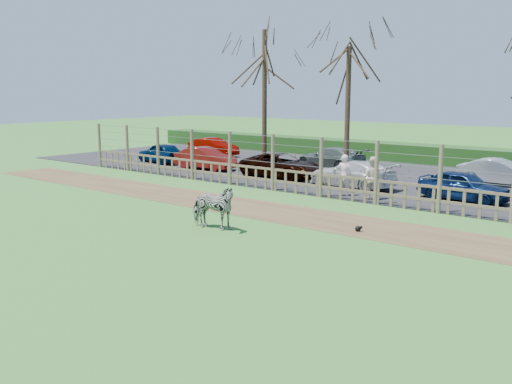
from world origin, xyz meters
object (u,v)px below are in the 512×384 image
Objects in this scene: tree_mid at (348,80)px; car_1 at (205,158)px; tree_left at (265,66)px; car_0 at (161,153)px; visitor_b at (372,178)px; car_3 at (352,174)px; car_9 at (331,158)px; visitor_a at (344,175)px; car_2 at (281,165)px; car_4 at (463,186)px; car_7 at (213,147)px; crow at (358,229)px; zebra at (212,207)px; car_11 at (499,172)px.

tree_mid is 1.87× the size of car_1.
car_0 is (-7.01, -1.15, -4.98)m from tree_left.
visitor_b reaches higher than car_1.
car_3 and car_9 have the same top height.
visitor_a reaches higher than car_2.
tree_left reaches higher than car_9.
car_7 is (-18.41, 5.16, 0.00)m from car_4.
crow is 7.01m from car_4.
zebra is 15.16m from car_11.
visitor_a is 1.25m from visitor_b.
tree_left is 14.77m from crow.
car_1 is (-2.95, -1.54, -4.98)m from tree_left.
car_3 is (9.32, -0.14, 0.00)m from car_1.
tree_left is 12.58m from car_4.
crow is at bearing 175.21° from car_11.
car_3 is (6.37, -1.68, -4.98)m from tree_left.
visitor_a is 0.47× the size of car_11.
visitor_a is 4.70m from car_4.
visitor_b is 6.95× the size of crow.
visitor_b is 5.51m from crow.
visitor_b is 15.64m from car_0.
visitor_a reaches higher than car_4.
visitor_a is 8.07m from car_11.
car_2 is (5.05, 0.22, 0.00)m from car_1.
car_2 is at bearing -135.95° from tree_mid.
car_11 is at bearing -62.94° from car_2.
car_0 is 4.55m from car_7.
visitor_b is (1.62, 7.63, 0.18)m from zebra.
car_0 is at bearing 156.78° from crow.
car_0 and car_11 have the same top height.
zebra is 0.49× the size of car_0.
car_0 is 0.82× the size of car_2.
tree_mid is 12.45m from car_0.
car_0 is (-17.59, 7.55, 0.54)m from crow.
crow is 21.34m from car_7.
car_3 is at bearing -8.06° from zebra.
car_11 reaches higher than crow.
tree_mid is 1.58× the size of car_2.
car_0 is at bearing -21.89° from visitor_b.
zebra is at bearing -59.04° from tree_left.
tree_mid is 5.34m from car_3.
car_0 is 9.12m from car_2.
car_1 is 0.84× the size of car_2.
car_9 is (-2.19, 2.10, -4.23)m from tree_mid.
car_9 is at bearing -60.62° from visitor_b.
tree_left reaches higher than car_3.
visitor_b is (1.25, 0.06, 0.00)m from visitor_a.
car_1 is at bearing -42.78° from car_9.
car_0 is at bearing 78.91° from car_1.
zebra is at bearing -136.93° from car_7.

